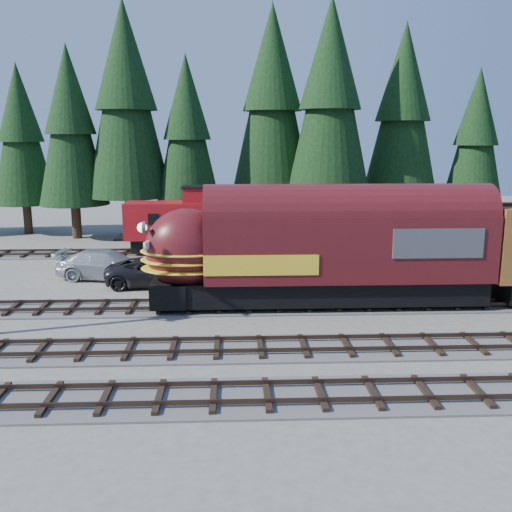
{
  "coord_description": "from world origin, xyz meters",
  "views": [
    {
      "loc": [
        -5.33,
        -24.27,
        8.6
      ],
      "look_at": [
        -4.12,
        4.0,
        2.72
      ],
      "focal_mm": 40.0,
      "sensor_mm": 36.0,
      "label": 1
    }
  ],
  "objects_px": {
    "caboose": "(187,223)",
    "pickup_truck_b": "(107,265)",
    "depot": "(318,230)",
    "pickup_truck_a": "(157,272)",
    "locomotive": "(310,254)"
  },
  "relations": [
    {
      "from": "depot",
      "to": "pickup_truck_a",
      "type": "xyz_separation_m",
      "value": [
        -9.77,
        -1.76,
        -2.13
      ]
    },
    {
      "from": "pickup_truck_a",
      "to": "pickup_truck_b",
      "type": "bearing_deg",
      "value": 60.33
    },
    {
      "from": "locomotive",
      "to": "depot",
      "type": "bearing_deg",
      "value": 78.28
    },
    {
      "from": "caboose",
      "to": "pickup_truck_b",
      "type": "height_order",
      "value": "caboose"
    },
    {
      "from": "caboose",
      "to": "pickup_truck_b",
      "type": "distance_m",
      "value": 8.84
    },
    {
      "from": "pickup_truck_a",
      "to": "locomotive",
      "type": "bearing_deg",
      "value": -121.23
    },
    {
      "from": "locomotive",
      "to": "pickup_truck_a",
      "type": "distance_m",
      "value": 9.86
    },
    {
      "from": "locomotive",
      "to": "pickup_truck_b",
      "type": "bearing_deg",
      "value": 151.08
    },
    {
      "from": "locomotive",
      "to": "pickup_truck_b",
      "type": "distance_m",
      "value": 13.53
    },
    {
      "from": "caboose",
      "to": "pickup_truck_a",
      "type": "height_order",
      "value": "caboose"
    },
    {
      "from": "depot",
      "to": "locomotive",
      "type": "bearing_deg",
      "value": -101.72
    },
    {
      "from": "pickup_truck_a",
      "to": "pickup_truck_b",
      "type": "xyz_separation_m",
      "value": [
        -3.31,
        1.74,
        0.06
      ]
    },
    {
      "from": "depot",
      "to": "pickup_truck_b",
      "type": "xyz_separation_m",
      "value": [
        -13.08,
        -0.02,
        -2.06
      ]
    },
    {
      "from": "caboose",
      "to": "pickup_truck_b",
      "type": "xyz_separation_m",
      "value": [
        -4.42,
        -7.52,
        -1.46
      ]
    },
    {
      "from": "depot",
      "to": "pickup_truck_a",
      "type": "distance_m",
      "value": 10.16
    }
  ]
}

